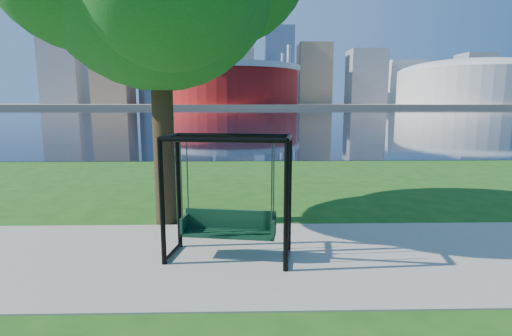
{
  "coord_description": "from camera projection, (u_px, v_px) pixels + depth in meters",
  "views": [
    {
      "loc": [
        -0.26,
        -7.61,
        2.87
      ],
      "look_at": [
        -0.08,
        0.0,
        1.62
      ],
      "focal_mm": 28.0,
      "sensor_mm": 36.0,
      "label": 1
    }
  ],
  "objects": [
    {
      "name": "far_bank",
      "position": [
        247.0,
        105.0,
        309.71
      ],
      "size": [
        900.0,
        228.0,
        2.0
      ],
      "primitive_type": "cube",
      "color": "#937F60",
      "rests_on": "ground"
    },
    {
      "name": "skyline",
      "position": [
        241.0,
        61.0,
        317.19
      ],
      "size": [
        392.0,
        66.0,
        96.5
      ],
      "color": "gray",
      "rests_on": "far_bank"
    },
    {
      "name": "stadium",
      "position": [
        230.0,
        83.0,
        237.29
      ],
      "size": [
        83.0,
        83.0,
        32.0
      ],
      "color": "maroon",
      "rests_on": "far_bank"
    },
    {
      "name": "river",
      "position": [
        247.0,
        113.0,
        108.61
      ],
      "size": [
        900.0,
        180.0,
        0.02
      ],
      "primitive_type": "cube",
      "color": "black",
      "rests_on": "ground"
    },
    {
      "name": "swing",
      "position": [
        228.0,
        200.0,
        7.26
      ],
      "size": [
        2.38,
        1.32,
        2.31
      ],
      "rotation": [
        0.0,
        0.0,
        -0.16
      ],
      "color": "black",
      "rests_on": "ground"
    },
    {
      "name": "path",
      "position": [
        261.0,
        257.0,
        7.48
      ],
      "size": [
        120.0,
        4.0,
        0.03
      ],
      "primitive_type": "cube",
      "color": "#9E937F",
      "rests_on": "ground"
    },
    {
      "name": "ground",
      "position": [
        260.0,
        248.0,
        7.98
      ],
      "size": [
        900.0,
        900.0,
        0.0
      ],
      "primitive_type": "plane",
      "color": "#1E5114",
      "rests_on": "ground"
    },
    {
      "name": "arena",
      "position": [
        470.0,
        81.0,
        240.43
      ],
      "size": [
        84.0,
        84.0,
        26.56
      ],
      "color": "beige",
      "rests_on": "far_bank"
    }
  ]
}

